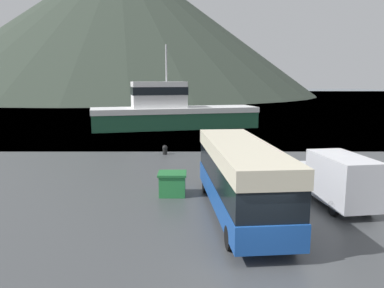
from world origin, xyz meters
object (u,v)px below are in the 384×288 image
delivery_van (336,178)px  small_boat (113,114)px  storage_bin (172,184)px  fishing_boat (171,111)px  tour_bus (240,175)px

delivery_van → small_boat: delivery_van is taller
delivery_van → small_boat: (-20.18, 43.93, -0.84)m
storage_bin → small_boat: (-11.99, 42.35, -0.12)m
fishing_boat → tour_bus: bearing=-5.5°
storage_bin → tour_bus: bearing=-42.2°
small_boat → tour_bus: bearing=97.9°
fishing_boat → storage_bin: (1.57, -28.64, -1.56)m
delivery_van → storage_bin: size_ratio=3.80×
delivery_van → fishing_boat: fishing_boat is taller
tour_bus → small_boat: bearing=103.4°
tour_bus → small_boat: 47.82m
fishing_boat → storage_bin: bearing=-11.1°
delivery_van → fishing_boat: (-9.77, 30.22, 0.83)m
tour_bus → delivery_van: size_ratio=1.78×
tour_bus → fishing_boat: bearing=93.5°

